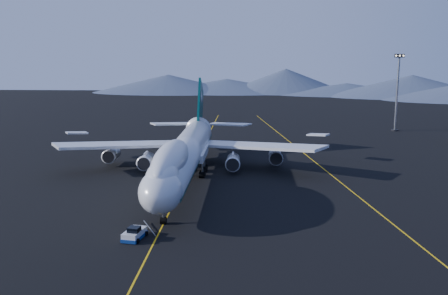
{
  "coord_description": "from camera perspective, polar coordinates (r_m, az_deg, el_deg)",
  "views": [
    {
      "loc": [
        12.86,
        -98.33,
        25.52
      ],
      "look_at": [
        7.65,
        4.86,
        6.0
      ],
      "focal_mm": 40.0,
      "sensor_mm": 36.0,
      "label": 1
    }
  ],
  "objects": [
    {
      "name": "ground",
      "position": [
        102.4,
        -4.43,
        -3.77
      ],
      "size": [
        500.0,
        500.0,
        0.0
      ],
      "primitive_type": "plane",
      "color": "black",
      "rests_on": "ground"
    },
    {
      "name": "pushback_tug",
      "position": [
        71.85,
        -10.2,
        -9.77
      ],
      "size": [
        3.19,
        4.76,
        1.92
      ],
      "rotation": [
        0.0,
        0.0,
        -0.19
      ],
      "color": "silver",
      "rests_on": "ground"
    },
    {
      "name": "taxiway_line_main",
      "position": [
        102.4,
        -4.43,
        -3.76
      ],
      "size": [
        0.25,
        220.0,
        0.01
      ],
      "primitive_type": "cube",
      "color": "#E8B10D",
      "rests_on": "ground"
    },
    {
      "name": "taxiway_line_side",
      "position": [
        112.61,
        11.58,
        -2.62
      ],
      "size": [
        28.08,
        198.09,
        0.01
      ],
      "primitive_type": "cube",
      "rotation": [
        0.0,
        0.0,
        0.14
      ],
      "color": "#E8B10D",
      "rests_on": "ground"
    },
    {
      "name": "floodlight_mast",
      "position": [
        175.39,
        19.18,
        5.97
      ],
      "size": [
        3.14,
        2.35,
        25.39
      ],
      "rotation": [
        0.0,
        0.0,
        -0.22
      ],
      "color": "black",
      "rests_on": "ground"
    },
    {
      "name": "boeing_747",
      "position": [
        101.14,
        -4.47,
        -0.57
      ],
      "size": [
        59.62,
        72.43,
        19.37
      ],
      "color": "silver",
      "rests_on": "ground"
    }
  ]
}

